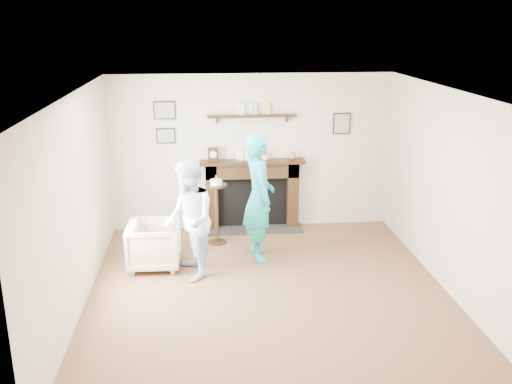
% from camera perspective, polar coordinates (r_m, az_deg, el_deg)
% --- Properties ---
extents(ground, '(5.00, 5.00, 0.00)m').
position_cam_1_polar(ground, '(7.24, 1.33, -10.23)').
color(ground, brown).
rests_on(ground, ground).
extents(room_shell, '(4.54, 5.02, 2.52)m').
position_cam_1_polar(room_shell, '(7.32, 0.78, 3.66)').
color(room_shell, beige).
rests_on(room_shell, ground).
extents(armchair, '(0.73, 0.71, 0.65)m').
position_cam_1_polar(armchair, '(8.12, -9.99, -7.34)').
color(armchair, '#C1B58F').
rests_on(armchair, ground).
extents(man, '(0.75, 0.89, 1.59)m').
position_cam_1_polar(man, '(7.77, -6.51, -8.35)').
color(man, '#A3B1CC').
rests_on(man, ground).
extents(woman, '(0.51, 0.71, 1.82)m').
position_cam_1_polar(woman, '(8.30, 0.28, -6.52)').
color(woman, '#1DA9A7').
rests_on(woman, ground).
extents(pedestal_table, '(0.34, 0.34, 1.07)m').
position_cam_1_polar(pedestal_table, '(8.61, -3.97, -0.99)').
color(pedestal_table, black).
rests_on(pedestal_table, ground).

